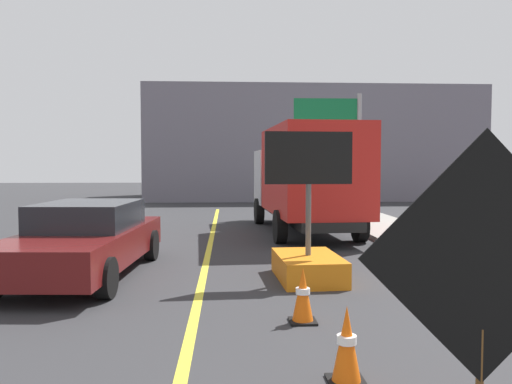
# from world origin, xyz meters

# --- Properties ---
(lane_center_stripe) EXTENTS (0.14, 36.00, 0.01)m
(lane_center_stripe) POSITION_xyz_m (0.00, 6.00, 0.00)
(lane_center_stripe) COLOR yellow
(lane_center_stripe) RESTS_ON ground
(roadwork_sign) EXTENTS (1.63, 0.07, 2.33)m
(roadwork_sign) POSITION_xyz_m (2.09, 3.16, 1.47)
(roadwork_sign) COLOR #593819
(roadwork_sign) RESTS_ON ground
(arrow_board_trailer) EXTENTS (1.60, 1.86, 2.70)m
(arrow_board_trailer) POSITION_xyz_m (1.93, 9.21, 0.48)
(arrow_board_trailer) COLOR orange
(arrow_board_trailer) RESTS_ON ground
(box_truck) EXTENTS (2.80, 7.30, 3.18)m
(box_truck) POSITION_xyz_m (2.84, 15.52, 1.75)
(box_truck) COLOR black
(box_truck) RESTS_ON ground
(pickup_car) EXTENTS (2.28, 5.07, 1.38)m
(pickup_car) POSITION_xyz_m (-2.23, 9.79, 0.70)
(pickup_car) COLOR #591414
(pickup_car) RESTS_ON ground
(highway_guide_sign) EXTENTS (2.79, 0.18, 5.00)m
(highway_guide_sign) POSITION_xyz_m (5.08, 20.80, 3.42)
(highway_guide_sign) COLOR gray
(highway_guide_sign) RESTS_ON ground
(far_building_block) EXTENTS (19.67, 8.42, 6.65)m
(far_building_block) POSITION_xyz_m (5.58, 32.55, 3.32)
(far_building_block) COLOR slate
(far_building_block) RESTS_ON ground
(traffic_cone_near_sign) EXTENTS (0.36, 0.36, 0.75)m
(traffic_cone_near_sign) POSITION_xyz_m (1.60, 4.77, 0.37)
(traffic_cone_near_sign) COLOR black
(traffic_cone_near_sign) RESTS_ON ground
(traffic_cone_mid_lane) EXTENTS (0.36, 0.36, 0.74)m
(traffic_cone_mid_lane) POSITION_xyz_m (1.46, 6.68, 0.37)
(traffic_cone_mid_lane) COLOR black
(traffic_cone_mid_lane) RESTS_ON ground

